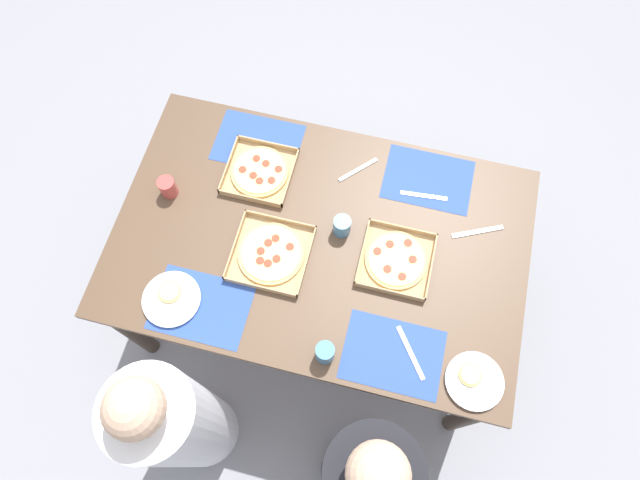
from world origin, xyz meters
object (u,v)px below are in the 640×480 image
Objects in this scene: cup_spare at (168,187)px; cup_clear_left at (325,353)px; plate_near_right at (474,380)px; cup_red at (342,226)px; pizza_box_edge_far at (271,254)px; diner_left_seat at (364,473)px; plate_far_left at (171,298)px; diner_right_seat at (179,423)px; pizza_box_center at (396,260)px; pizza_box_corner_right at (260,172)px.

cup_spare is 0.92m from cup_clear_left.
cup_red reaches higher than plate_near_right.
pizza_box_edge_far is 3.41× the size of cup_red.
diner_left_seat is at bearing 140.36° from cup_spare.
plate_far_left is 0.19× the size of diner_left_seat.
cup_red is 0.94m from diner_left_seat.
diner_right_seat is at bearing 20.66° from plate_near_right.
diner_right_seat is at bearing 105.83° from plate_far_left.
cup_red is at bearing -37.68° from plate_near_right.
cup_spare is (0.48, -0.16, 0.03)m from pizza_box_edge_far.
pizza_box_center is 0.52m from plate_near_right.
plate_far_left is 2.26× the size of cup_clear_left.
cup_spare is (0.16, -0.43, 0.03)m from plate_far_left.
diner_left_seat is (-0.06, 0.77, -0.25)m from pizza_box_center.
pizza_box_center is 1.01× the size of pizza_box_corner_right.
diner_left_seat reaches higher than plate_near_right.
pizza_box_center is 0.46m from cup_clear_left.
diner_right_seat is at bearing 0.00° from diner_left_seat.
plate_far_left is 0.98m from diner_left_seat.
cup_clear_left is 0.08× the size of diner_left_seat.
cup_spare is 0.99× the size of cup_red.
diner_left_seat is 1.00× the size of diner_right_seat.
pizza_box_corner_right is 0.43m from cup_red.
cup_red is (0.05, -0.50, -0.01)m from cup_clear_left.
pizza_box_edge_far reaches higher than plate_far_left.
cup_red is (0.23, -0.08, 0.03)m from pizza_box_center.
plate_far_left and plate_near_right have the same top height.
pizza_box_center is 0.67m from pizza_box_corner_right.
pizza_box_center and pizza_box_corner_right have the same top height.
cup_clear_left is at bearing 174.08° from plate_far_left.
cup_spare is (1.31, -0.45, 0.03)m from plate_near_right.
diner_right_seat is at bearing 87.12° from pizza_box_corner_right.
pizza_box_edge_far is 1.40× the size of plate_near_right.
plate_near_right is (-0.98, 0.63, -0.00)m from pizza_box_corner_right.
pizza_box_edge_far is 0.88m from plate_near_right.
cup_clear_left is at bearing 66.92° from pizza_box_center.
diner_right_seat is (0.05, 1.01, -0.24)m from pizza_box_corner_right.
pizza_box_corner_right and pizza_box_edge_far have the same top height.
cup_red is at bearing -83.70° from cup_clear_left.
plate_near_right is (-1.15, 0.02, 0.00)m from plate_far_left.
pizza_box_center reaches higher than plate_near_right.
pizza_box_corner_right is at bearing -152.28° from cup_spare.
diner_right_seat reaches higher than cup_clear_left.
pizza_box_center is at bearing 162.11° from cup_red.
plate_near_right is at bearing 133.12° from pizza_box_center.
diner_left_seat is at bearing 124.51° from cup_clear_left.
pizza_box_center is at bearing -85.54° from diner_left_seat.
pizza_box_edge_far is 0.51m from cup_spare.
plate_near_right is 0.55m from diner_left_seat.
pizza_box_edge_far is at bearing -47.78° from cup_clear_left.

